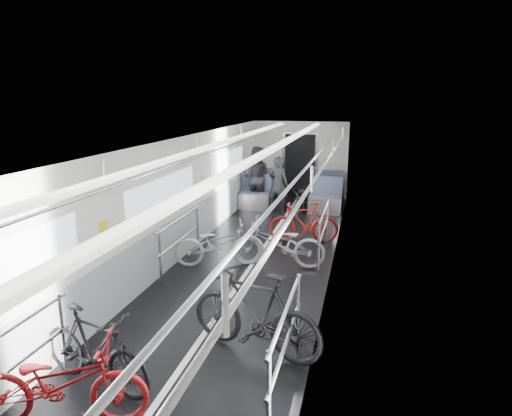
# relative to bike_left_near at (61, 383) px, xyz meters

# --- Properties ---
(car_shell) EXTENTS (3.02, 14.01, 2.41)m
(car_shell) POSITION_rel_bike_left_near_xyz_m (0.76, 5.83, 0.68)
(car_shell) COLOR black
(car_shell) RESTS_ON ground
(bike_left_near) EXTENTS (1.81, 1.04, 0.90)m
(bike_left_near) POSITION_rel_bike_left_near_xyz_m (0.00, 0.00, 0.00)
(bike_left_near) COLOR #A61417
(bike_left_near) RESTS_ON floor
(bike_left_mid) EXTENTS (1.63, 0.84, 0.94)m
(bike_left_mid) POSITION_rel_bike_left_near_xyz_m (-0.01, 0.60, 0.02)
(bike_left_mid) COLOR black
(bike_left_mid) RESTS_ON floor
(bike_left_far) EXTENTS (1.75, 1.10, 0.87)m
(bike_left_far) POSITION_rel_bike_left_near_xyz_m (0.13, 4.52, -0.02)
(bike_left_far) COLOR #ABABB0
(bike_left_far) RESTS_ON floor
(bike_right_near) EXTENTS (1.92, 1.03, 1.11)m
(bike_right_near) POSITION_rel_bike_left_near_xyz_m (1.55, 1.70, 0.11)
(bike_right_near) COLOR black
(bike_right_near) RESTS_ON floor
(bike_right_mid) EXTENTS (1.77, 0.69, 0.92)m
(bike_right_mid) POSITION_rel_bike_left_near_xyz_m (1.28, 4.72, 0.01)
(bike_right_mid) COLOR #9A9B9F
(bike_right_mid) RESTS_ON floor
(bike_right_far) EXTENTS (1.58, 0.69, 0.92)m
(bike_right_far) POSITION_rel_bike_left_near_xyz_m (1.53, 6.31, 0.01)
(bike_right_far) COLOR maroon
(bike_right_far) RESTS_ON floor
(bike_aisle) EXTENTS (0.68, 1.71, 0.89)m
(bike_aisle) POSITION_rel_bike_left_near_xyz_m (1.13, 8.69, -0.01)
(bike_aisle) COLOR black
(bike_aisle) RESTS_ON floor
(person_standing) EXTENTS (0.65, 0.50, 1.59)m
(person_standing) POSITION_rel_bike_left_near_xyz_m (0.49, 8.79, 0.34)
(person_standing) COLOR black
(person_standing) RESTS_ON floor
(person_seated) EXTENTS (0.90, 0.72, 1.78)m
(person_seated) POSITION_rel_bike_left_near_xyz_m (-0.26, 9.29, 0.44)
(person_seated) COLOR #29252C
(person_seated) RESTS_ON floor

